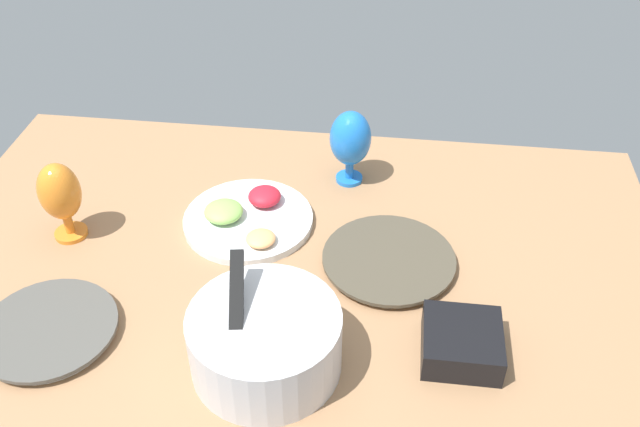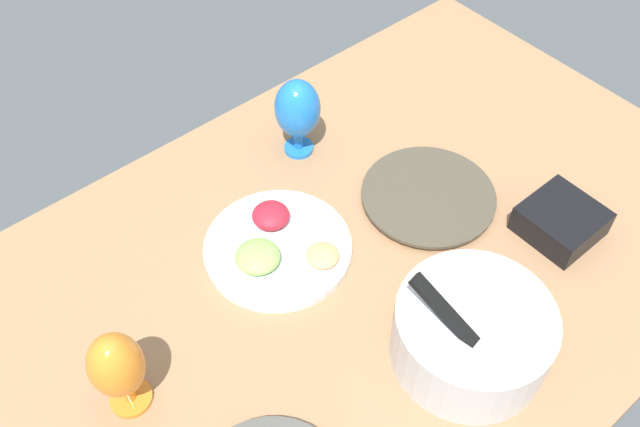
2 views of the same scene
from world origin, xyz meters
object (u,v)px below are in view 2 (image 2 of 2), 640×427
dinner_plate_left (428,197)px  square_bowl_black (561,220)px  mixing_bowl (472,333)px  hurricane_glass_blue (298,110)px  fruit_platter (277,246)px  hurricane_glass_orange (117,367)px

dinner_plate_left → square_bowl_black: (-14.19, 22.60, 2.29)cm
mixing_bowl → hurricane_glass_blue: bearing=-99.2°
mixing_bowl → hurricane_glass_blue: mixing_bowl is taller
hurricane_glass_blue → dinner_plate_left: bearing=110.7°
hurricane_glass_blue → square_bowl_black: hurricane_glass_blue is taller
mixing_bowl → square_bowl_black: (-34.76, -6.83, -3.31)cm
dinner_plate_left → mixing_bowl: size_ratio=1.04×
dinner_plate_left → fruit_platter: (32.31, -9.89, 0.49)cm
hurricane_glass_orange → hurricane_glass_blue: size_ratio=0.99×
mixing_bowl → hurricane_glass_orange: bearing=-31.4°
hurricane_glass_blue → square_bowl_black: bearing=115.9°
mixing_bowl → square_bowl_black: 35.58cm
mixing_bowl → hurricane_glass_orange: mixing_bowl is taller
hurricane_glass_orange → dinner_plate_left: bearing=179.2°
dinner_plate_left → square_bowl_black: square_bowl_black is taller
mixing_bowl → square_bowl_black: bearing=-168.9°
mixing_bowl → fruit_platter: mixing_bowl is taller
fruit_platter → hurricane_glass_blue: 30.47cm
dinner_plate_left → fruit_platter: 33.79cm
dinner_plate_left → hurricane_glass_orange: (70.32, -0.96, 10.25)cm
dinner_plate_left → hurricane_glass_orange: size_ratio=1.50×
fruit_platter → square_bowl_black: bearing=145.1°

